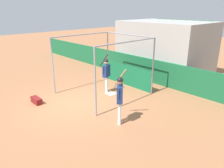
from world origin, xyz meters
TOP-DOWN VIEW (x-y plane):
  - ground_plane at (0.00, 0.00)m, footprint 60.00×60.00m
  - outfield_wall at (0.00, 5.11)m, footprint 24.00×0.12m
  - bleacher_section at (-0.00, 7.17)m, footprint 5.40×4.00m
  - batting_cage at (-0.04, 2.92)m, footprint 3.53×3.80m
  - home_plate at (0.29, 2.05)m, footprint 0.44×0.44m
  - player_batter at (-0.07, 2.05)m, footprint 0.66×0.81m
  - player_waiting at (2.78, 0.23)m, footprint 0.75×0.62m
  - equipment_bag at (-1.22, -1.34)m, footprint 0.70×0.28m

SIDE VIEW (x-z plane):
  - ground_plane at x=0.00m, z-range 0.00..0.00m
  - home_plate at x=0.29m, z-range 0.00..0.02m
  - equipment_bag at x=-1.22m, z-range 0.00..0.28m
  - outfield_wall at x=0.00m, z-range 0.00..1.41m
  - player_batter at x=-0.07m, z-range 0.14..2.06m
  - player_waiting at x=2.78m, z-range 0.10..2.23m
  - batting_cage at x=-0.04m, z-range -0.20..2.73m
  - bleacher_section at x=0.00m, z-range -0.01..3.49m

